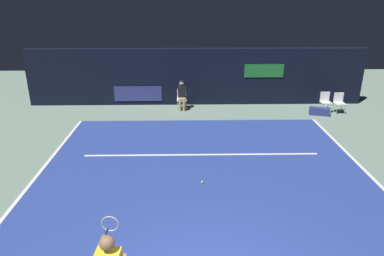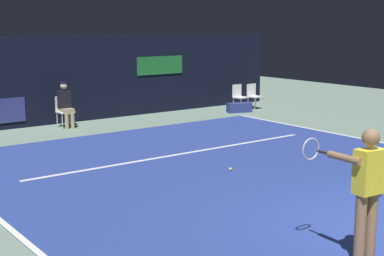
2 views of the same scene
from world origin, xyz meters
name	(u,v)px [view 1 (image 1 of 2)]	position (x,y,z in m)	size (l,w,h in m)	color
ground_plane	(204,183)	(0.00, 4.06, 0.00)	(30.24, 30.24, 0.00)	slate
court_surface	(204,183)	(0.00, 4.06, 0.01)	(9.72, 10.12, 0.01)	navy
line_sideline_left	(375,180)	(4.81, 4.06, 0.01)	(0.10, 10.12, 0.01)	white
line_sideline_right	(30,184)	(-4.81, 4.06, 0.01)	(0.10, 10.12, 0.01)	white
line_service	(201,155)	(0.00, 5.83, 0.01)	(7.58, 0.10, 0.01)	white
back_wall	(196,77)	(0.00, 11.47, 1.30)	(15.47, 0.33, 2.60)	black
line_judge_on_chair	(182,95)	(-0.67, 10.61, 0.69)	(0.45, 0.54, 1.32)	white
courtside_chair_near	(325,101)	(5.65, 10.17, 0.50)	(0.46, 0.43, 0.88)	white
courtside_chair_far	(339,102)	(6.20, 10.02, 0.50)	(0.45, 0.43, 0.88)	white
tennis_ball	(202,182)	(-0.06, 4.02, 0.05)	(0.07, 0.07, 0.07)	#CCE033
equipment_bag	(319,111)	(5.26, 9.73, 0.16)	(0.84, 0.32, 0.32)	navy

